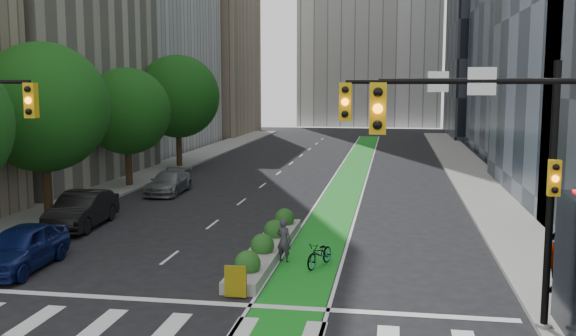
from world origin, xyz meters
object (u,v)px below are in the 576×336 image
(bicycle, at_px, (320,254))
(pedestrian_far, at_px, (557,262))
(parked_car_left_far, at_px, (169,182))
(median_planter, at_px, (268,246))
(parked_car_left_mid, at_px, (82,210))
(parked_car_left_near, at_px, (21,248))
(cyclist, at_px, (284,240))

(bicycle, xyz_separation_m, pedestrian_far, (7.80, -2.13, 0.65))
(pedestrian_far, bearing_deg, parked_car_left_far, -86.01)
(parked_car_left_far, bearing_deg, median_planter, -57.90)
(parked_car_left_mid, bearing_deg, median_planter, -23.41)
(parked_car_left_mid, bearing_deg, parked_car_left_far, 81.08)
(parked_car_left_mid, bearing_deg, bicycle, -25.45)
(parked_car_left_far, height_order, pedestrian_far, pedestrian_far)
(parked_car_left_far, bearing_deg, bicycle, -54.28)
(median_planter, height_order, parked_car_left_far, parked_car_left_far)
(bicycle, xyz_separation_m, parked_car_left_near, (-10.71, -2.18, 0.34))
(median_planter, height_order, parked_car_left_near, parked_car_left_near)
(pedestrian_far, bearing_deg, cyclist, -60.31)
(cyclist, height_order, pedestrian_far, pedestrian_far)
(median_planter, distance_m, parked_car_left_near, 9.17)
(parked_car_left_near, bearing_deg, parked_car_left_far, 87.90)
(parked_car_left_far, xyz_separation_m, pedestrian_far, (18.80, -16.36, 0.43))
(median_planter, relative_size, parked_car_left_mid, 1.99)
(median_planter, bearing_deg, pedestrian_far, -18.67)
(parked_car_left_far, distance_m, pedestrian_far, 24.92)
(cyclist, distance_m, parked_car_left_mid, 11.20)
(median_planter, distance_m, parked_car_left_mid, 10.16)
(parked_car_left_far, bearing_deg, parked_car_left_mid, -96.77)
(parked_car_left_mid, relative_size, parked_car_left_far, 1.07)
(median_planter, height_order, parked_car_left_mid, parked_car_left_mid)
(bicycle, xyz_separation_m, parked_car_left_far, (-10.99, 14.23, 0.22))
(cyclist, bearing_deg, bicycle, -174.33)
(bicycle, height_order, cyclist, cyclist)
(cyclist, bearing_deg, parked_car_left_near, 36.81)
(median_planter, height_order, bicycle, median_planter)
(parked_car_left_far, bearing_deg, parked_car_left_near, -90.97)
(parked_car_left_mid, height_order, parked_car_left_far, parked_car_left_mid)
(parked_car_left_far, bearing_deg, cyclist, -57.29)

